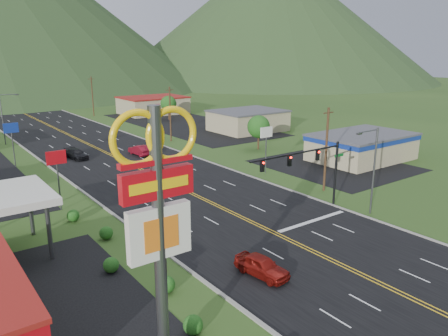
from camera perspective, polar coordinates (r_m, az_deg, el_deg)
ground at (r=34.14m, az=20.94°, el=-14.52°), size 500.00×500.00×0.00m
road at (r=34.14m, az=20.94°, el=-14.52°), size 20.00×460.00×0.04m
pylon_sign at (r=20.59m, az=-8.61°, el=-4.97°), size 4.32×0.60×14.00m
traffic_signal at (r=44.94m, az=11.22°, el=0.66°), size 13.10×0.43×7.00m
streetlight_east at (r=46.17m, az=18.83°, el=0.32°), size 3.28×0.25×9.00m
streetlight_west at (r=87.11m, az=-26.80°, el=6.14°), size 3.28×0.25×9.00m
building_east_near at (r=70.25m, az=17.57°, el=2.85°), size 15.40×10.40×4.10m
building_east_mid at (r=92.08m, az=3.14°, el=6.23°), size 14.40×11.40×4.30m
building_east_far at (r=119.04m, az=-9.24°, el=8.11°), size 16.40×12.40×4.50m
pole_sign_west_a at (r=48.09m, az=-21.01°, el=0.53°), size 2.00×0.18×6.40m
pole_sign_west_b at (r=69.18m, az=-26.02°, el=4.19°), size 2.00×0.18×6.40m
pole_sign_east_a at (r=59.20m, az=5.54°, el=4.06°), size 2.00×0.18×6.40m
pole_sign_east_b at (r=85.41m, az=-9.00°, el=7.33°), size 2.00×0.18×6.40m
tree_east_a at (r=74.12m, az=4.55°, el=5.40°), size 3.84×3.84×5.82m
tree_east_b at (r=107.40m, az=-7.26°, el=8.33°), size 3.84×3.84×5.82m
utility_pole_a at (r=52.70m, az=13.21°, el=2.44°), size 1.60×0.28×10.00m
utility_pole_b at (r=81.27m, az=-7.04°, el=7.07°), size 1.60×0.28×10.00m
utility_pole_c at (r=117.57m, az=-16.81°, el=9.00°), size 1.60×0.28×10.00m
utility_pole_d at (r=155.70m, az=-21.92°, el=9.90°), size 1.60×0.28×10.00m
mountain_ne at (r=259.15m, az=6.23°, el=19.14°), size 180.00×180.00×70.00m
car_red_near at (r=33.42m, az=4.96°, el=-12.67°), size 2.47×4.72×1.53m
car_dark_mid at (r=71.60m, az=-18.70°, el=1.71°), size 2.72×5.26×1.46m
car_red_far at (r=71.54m, az=-10.96°, el=2.29°), size 2.02×4.97×1.60m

